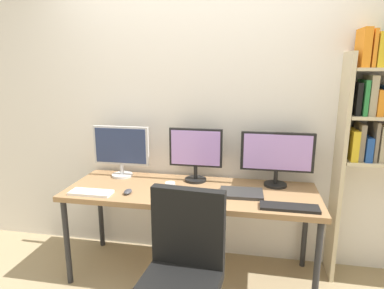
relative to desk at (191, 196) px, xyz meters
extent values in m
cube|color=silver|center=(0.00, 0.42, 0.61)|extent=(4.35, 0.10, 2.60)
cube|color=#936D47|center=(0.00, 0.00, 0.03)|extent=(1.95, 0.68, 0.04)
cylinder|color=#262628|center=(-0.92, -0.29, -0.34)|extent=(0.04, 0.04, 0.70)
cylinder|color=#262628|center=(0.92, -0.29, -0.34)|extent=(0.04, 0.04, 0.70)
cylinder|color=#262628|center=(-0.92, 0.29, -0.34)|extent=(0.04, 0.04, 0.70)
cylinder|color=#262628|center=(0.92, 0.29, -0.34)|extent=(0.04, 0.04, 0.70)
cube|color=beige|center=(1.12, 0.23, 0.21)|extent=(0.03, 0.28, 1.78)
cube|color=gold|center=(1.20, 0.22, 0.42)|extent=(0.05, 0.22, 0.23)
cube|color=gray|center=(1.25, 0.24, 0.44)|extent=(0.04, 0.22, 0.27)
cube|color=#1E4799|center=(1.30, 0.22, 0.40)|extent=(0.05, 0.22, 0.18)
cube|color=gray|center=(1.34, 0.24, 0.45)|extent=(0.03, 0.22, 0.29)
cube|color=tan|center=(1.38, 0.23, 0.44)|extent=(0.04, 0.22, 0.27)
cube|color=black|center=(1.19, 0.24, 0.76)|extent=(0.04, 0.22, 0.23)
cube|color=#287F3D|center=(1.23, 0.23, 0.77)|extent=(0.03, 0.22, 0.25)
cube|color=tan|center=(1.28, 0.23, 0.79)|extent=(0.05, 0.22, 0.29)
cube|color=orange|center=(1.33, 0.22, 0.74)|extent=(0.04, 0.22, 0.19)
cube|color=orange|center=(1.20, 0.23, 1.12)|extent=(0.05, 0.22, 0.27)
cube|color=orange|center=(1.25, 0.23, 1.11)|extent=(0.03, 0.22, 0.26)
cube|color=gold|center=(1.30, 0.22, 1.10)|extent=(0.05, 0.22, 0.24)
cube|color=black|center=(0.09, -0.82, -0.22)|extent=(0.48, 0.48, 0.08)
cube|color=black|center=(0.11, -0.63, 0.06)|extent=(0.44, 0.11, 0.48)
cylinder|color=silver|center=(-0.65, 0.21, 0.06)|extent=(0.18, 0.18, 0.02)
cylinder|color=silver|center=(-0.65, 0.21, 0.12)|extent=(0.03, 0.03, 0.09)
cube|color=silver|center=(-0.65, 0.21, 0.33)|extent=(0.49, 0.03, 0.33)
cube|color=navy|center=(-0.65, 0.20, 0.33)|extent=(0.45, 0.01, 0.30)
cylinder|color=black|center=(0.00, 0.21, 0.06)|extent=(0.18, 0.18, 0.02)
cylinder|color=black|center=(0.00, 0.21, 0.13)|extent=(0.03, 0.03, 0.11)
cube|color=black|center=(0.00, 0.21, 0.34)|extent=(0.44, 0.03, 0.32)
cube|color=#B28CE5|center=(0.00, 0.20, 0.34)|extent=(0.41, 0.01, 0.29)
cylinder|color=black|center=(0.65, 0.21, 0.06)|extent=(0.18, 0.18, 0.02)
cylinder|color=black|center=(0.65, 0.21, 0.13)|extent=(0.03, 0.03, 0.10)
cube|color=black|center=(0.65, 0.21, 0.34)|extent=(0.57, 0.03, 0.31)
cube|color=#B28CE5|center=(0.65, 0.20, 0.34)|extent=(0.52, 0.01, 0.28)
cube|color=silver|center=(-0.72, -0.23, 0.06)|extent=(0.32, 0.13, 0.02)
cube|color=black|center=(0.00, -0.23, 0.06)|extent=(0.34, 0.13, 0.02)
cube|color=black|center=(0.72, -0.23, 0.06)|extent=(0.39, 0.13, 0.02)
ellipsoid|color=#38383D|center=(-0.45, -0.17, 0.07)|extent=(0.06, 0.10, 0.03)
cube|color=#2D2D2D|center=(0.39, -0.04, 0.07)|extent=(0.33, 0.23, 0.02)
cylinder|color=white|center=(-0.14, -0.12, 0.10)|extent=(0.08, 0.08, 0.09)
torus|color=white|center=(-0.10, -0.12, 0.10)|extent=(0.06, 0.01, 0.06)
camera|label=1|loc=(0.47, -2.41, 0.99)|focal=31.17mm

